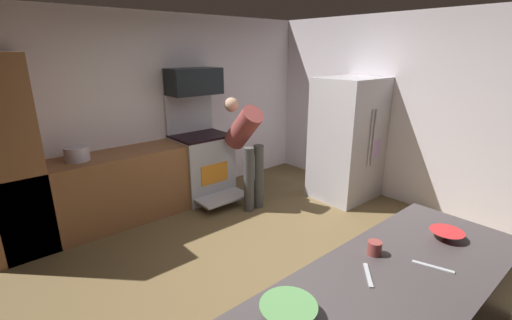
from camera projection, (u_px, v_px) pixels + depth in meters
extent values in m
cube|color=brown|center=(273.00, 264.00, 3.63)|extent=(5.20, 4.80, 0.02)
cube|color=silver|center=(160.00, 110.00, 4.92)|extent=(5.20, 0.12, 2.60)
cube|color=silver|center=(408.00, 112.00, 4.81)|extent=(0.12, 4.80, 2.60)
cube|color=brown|center=(112.00, 189.00, 4.35)|extent=(2.40, 0.60, 0.90)
cube|color=brown|center=(6.00, 160.00, 3.55)|extent=(0.60, 0.60, 2.10)
cube|color=#B0B3BC|center=(202.00, 167.00, 5.15)|extent=(0.76, 0.64, 0.92)
cube|color=black|center=(201.00, 136.00, 5.00)|extent=(0.76, 0.64, 0.03)
cube|color=#B0B3BC|center=(189.00, 113.00, 5.12)|extent=(0.76, 0.06, 0.56)
cube|color=orange|center=(215.00, 173.00, 4.92)|extent=(0.44, 0.01, 0.28)
cube|color=#B0B3BC|center=(223.00, 198.00, 4.88)|extent=(0.72, 0.37, 0.03)
cube|color=black|center=(194.00, 81.00, 4.85)|extent=(0.74, 0.38, 0.36)
cube|color=silver|center=(347.00, 139.00, 5.05)|extent=(0.89, 0.76, 1.75)
cylinder|color=silver|center=(371.00, 139.00, 4.71)|extent=(0.02, 0.02, 0.79)
cylinder|color=silver|center=(374.00, 138.00, 4.76)|extent=(0.02, 0.02, 0.79)
cube|color=#B791C8|center=(377.00, 149.00, 4.90)|extent=(0.20, 0.01, 0.26)
cylinder|color=#464646|center=(249.00, 180.00, 4.69)|extent=(0.14, 0.14, 0.89)
cylinder|color=#464646|center=(258.00, 177.00, 4.80)|extent=(0.14, 0.14, 0.89)
cylinder|color=#94403D|center=(244.00, 128.00, 4.70)|extent=(0.30, 0.64, 0.65)
sphere|color=tan|center=(232.00, 105.00, 4.80)|extent=(0.20, 0.20, 0.20)
cone|color=#5E9E56|center=(288.00, 311.00, 1.65)|extent=(0.28, 0.28, 0.07)
cone|color=red|center=(446.00, 235.00, 2.35)|extent=(0.22, 0.22, 0.05)
cylinder|color=#943E3A|center=(374.00, 248.00, 2.17)|extent=(0.09, 0.09, 0.09)
cube|color=#B7BABF|center=(368.00, 275.00, 1.97)|extent=(0.18, 0.16, 0.01)
cube|color=#B7BABF|center=(433.00, 267.00, 2.04)|extent=(0.09, 0.22, 0.01)
cylinder|color=#B9B3C4|center=(77.00, 154.00, 3.98)|extent=(0.27, 0.27, 0.17)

